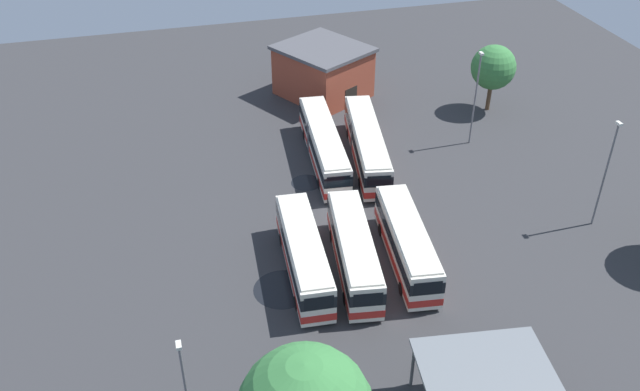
% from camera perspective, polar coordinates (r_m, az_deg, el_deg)
% --- Properties ---
extents(ground_plane, '(93.31, 93.31, 0.00)m').
position_cam_1_polar(ground_plane, '(57.23, 1.52, -1.19)').
color(ground_plane, '#333335').
extents(bus_row0_slot1, '(14.56, 3.78, 3.36)m').
position_cam_1_polar(bus_row0_slot1, '(62.86, 0.31, 4.26)').
color(bus_row0_slot1, silver).
rests_on(bus_row0_slot1, ground_plane).
extents(bus_row0_slot2, '(14.60, 4.94, 3.36)m').
position_cam_1_polar(bus_row0_slot2, '(63.12, 3.90, 4.31)').
color(bus_row0_slot2, silver).
rests_on(bus_row0_slot2, ground_plane).
extents(bus_row1_slot0, '(11.80, 3.25, 3.36)m').
position_cam_1_polar(bus_row1_slot0, '(49.67, -1.36, -4.94)').
color(bus_row1_slot0, silver).
rests_on(bus_row1_slot0, ground_plane).
extents(bus_row1_slot1, '(11.89, 4.09, 3.36)m').
position_cam_1_polar(bus_row1_slot1, '(50.02, 2.84, -4.65)').
color(bus_row1_slot1, silver).
rests_on(bus_row1_slot1, ground_plane).
extents(bus_row1_slot2, '(11.59, 3.82, 3.36)m').
position_cam_1_polar(bus_row1_slot2, '(51.11, 7.24, -3.95)').
color(bus_row1_slot2, silver).
rests_on(bus_row1_slot2, ground_plane).
extents(depot_building, '(11.62, 11.29, 5.52)m').
position_cam_1_polar(depot_building, '(75.10, 0.26, 10.32)').
color(depot_building, '#99422D').
rests_on(depot_building, ground_plane).
extents(lamp_post_mid_lot, '(0.56, 0.28, 7.40)m').
position_cam_1_polar(lamp_post_mid_lot, '(38.56, -11.14, -15.42)').
color(lamp_post_mid_lot, slate).
rests_on(lamp_post_mid_lot, ground_plane).
extents(lamp_post_by_building, '(0.56, 0.28, 9.28)m').
position_cam_1_polar(lamp_post_by_building, '(57.21, 22.73, 1.91)').
color(lamp_post_by_building, slate).
rests_on(lamp_post_by_building, ground_plane).
extents(lamp_post_far_corner, '(0.56, 0.28, 9.30)m').
position_cam_1_polar(lamp_post_far_corner, '(66.03, 12.84, 8.15)').
color(lamp_post_far_corner, slate).
rests_on(lamp_post_far_corner, ground_plane).
extents(tree_northwest, '(4.58, 4.58, 7.07)m').
position_cam_1_polar(tree_northwest, '(73.22, 14.25, 10.31)').
color(tree_northwest, brown).
rests_on(tree_northwest, ground_plane).
extents(puddle_back_corner, '(2.72, 2.72, 0.01)m').
position_cam_1_polar(puddle_back_corner, '(60.65, -1.15, 1.07)').
color(puddle_back_corner, black).
rests_on(puddle_back_corner, ground_plane).
extents(puddle_near_shelter, '(4.20, 4.20, 0.01)m').
position_cam_1_polar(puddle_near_shelter, '(49.54, -3.15, -7.80)').
color(puddle_near_shelter, black).
rests_on(puddle_near_shelter, ground_plane).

